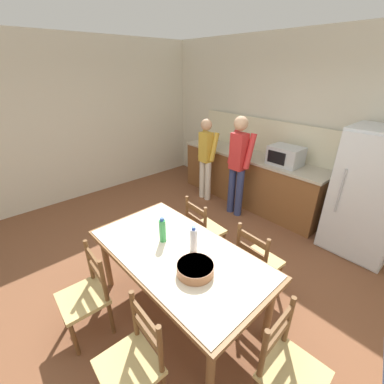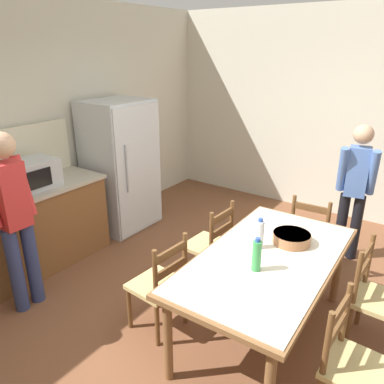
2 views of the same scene
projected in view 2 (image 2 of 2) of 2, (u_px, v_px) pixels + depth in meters
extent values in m
plane|color=brown|center=(215.00, 333.00, 3.29)|extent=(8.32, 8.32, 0.00)
cube|color=beige|center=(16.00, 132.00, 4.19)|extent=(6.52, 0.12, 2.90)
cube|color=beige|center=(340.00, 115.00, 5.24)|extent=(0.12, 5.20, 2.90)
cube|color=silver|center=(120.00, 166.00, 5.00)|extent=(0.83, 0.68, 1.73)
cube|color=silver|center=(140.00, 170.00, 4.81)|extent=(0.80, 0.02, 1.66)
cylinder|color=#A5AAB2|center=(127.00, 169.00, 4.57)|extent=(0.02, 0.02, 0.60)
cube|color=#B2B7BC|center=(32.00, 174.00, 3.96)|extent=(0.50, 0.38, 0.30)
cube|color=black|center=(38.00, 179.00, 3.81)|extent=(0.30, 0.01, 0.19)
cylinder|color=brown|center=(337.00, 269.00, 3.58)|extent=(0.07, 0.07, 0.73)
cylinder|color=brown|center=(168.00, 339.00, 2.71)|extent=(0.07, 0.07, 0.73)
cylinder|color=brown|center=(262.00, 246.00, 3.99)|extent=(0.07, 0.07, 0.73)
cube|color=brown|center=(268.00, 259.00, 3.01)|extent=(1.87, 1.03, 0.04)
cube|color=beige|center=(268.00, 257.00, 3.00)|extent=(1.79, 0.98, 0.01)
cylinder|color=green|center=(257.00, 256.00, 2.77)|extent=(0.07, 0.07, 0.24)
cylinder|color=#2D51B2|center=(258.00, 240.00, 2.73)|extent=(0.04, 0.04, 0.03)
cylinder|color=silver|center=(260.00, 235.00, 3.09)|extent=(0.07, 0.07, 0.24)
cylinder|color=#2D51B2|center=(261.00, 220.00, 3.04)|extent=(0.04, 0.04, 0.03)
cylinder|color=#9E6642|center=(292.00, 238.00, 3.19)|extent=(0.32, 0.32, 0.09)
cylinder|color=#9E6642|center=(292.00, 234.00, 3.18)|extent=(0.31, 0.31, 0.02)
cylinder|color=brown|center=(329.00, 250.00, 4.22)|extent=(0.04, 0.04, 0.41)
cylinder|color=brown|center=(298.00, 242.00, 4.39)|extent=(0.04, 0.04, 0.41)
cylinder|color=brown|center=(322.00, 264.00, 3.95)|extent=(0.04, 0.04, 0.41)
cylinder|color=brown|center=(289.00, 255.00, 4.13)|extent=(0.04, 0.04, 0.41)
cube|color=tan|center=(312.00, 234.00, 4.09)|extent=(0.42, 0.44, 0.04)
cylinder|color=brown|center=(328.00, 224.00, 3.78)|extent=(0.04, 0.04, 0.46)
cylinder|color=brown|center=(293.00, 216.00, 3.95)|extent=(0.04, 0.04, 0.46)
cube|color=brown|center=(311.00, 208.00, 3.82)|extent=(0.05, 0.36, 0.07)
cube|color=brown|center=(310.00, 221.00, 3.87)|extent=(0.05, 0.36, 0.07)
cylinder|color=brown|center=(336.00, 366.00, 2.68)|extent=(0.04, 0.04, 0.41)
cube|color=tan|center=(359.00, 370.00, 2.37)|extent=(0.44, 0.42, 0.04)
cylinder|color=brown|center=(327.00, 344.00, 2.25)|extent=(0.04, 0.04, 0.46)
cylinder|color=brown|center=(346.00, 312.00, 2.51)|extent=(0.04, 0.04, 0.46)
cube|color=brown|center=(340.00, 311.00, 2.33)|extent=(0.36, 0.04, 0.07)
cube|color=brown|center=(337.00, 330.00, 2.39)|extent=(0.36, 0.04, 0.07)
cylinder|color=brown|center=(348.00, 327.00, 3.06)|extent=(0.04, 0.04, 0.41)
cylinder|color=brown|center=(360.00, 305.00, 3.33)|extent=(0.04, 0.04, 0.41)
cube|color=tan|center=(381.00, 301.00, 3.01)|extent=(0.43, 0.42, 0.04)
cylinder|color=brown|center=(357.00, 278.00, 2.89)|extent=(0.04, 0.04, 0.46)
cylinder|color=brown|center=(369.00, 258.00, 3.15)|extent=(0.04, 0.04, 0.46)
cube|color=brown|center=(366.00, 254.00, 2.97)|extent=(0.36, 0.04, 0.07)
cube|color=brown|center=(363.00, 270.00, 3.03)|extent=(0.36, 0.04, 0.07)
cylinder|color=brown|center=(158.00, 289.00, 3.54)|extent=(0.04, 0.04, 0.41)
cylinder|color=brown|center=(129.00, 308.00, 3.28)|extent=(0.04, 0.04, 0.41)
cylinder|color=brown|center=(185.00, 303.00, 3.34)|extent=(0.04, 0.04, 0.41)
cylinder|color=brown|center=(157.00, 325.00, 3.08)|extent=(0.04, 0.04, 0.41)
cube|color=tan|center=(157.00, 284.00, 3.23)|extent=(0.45, 0.43, 0.04)
cylinder|color=brown|center=(185.00, 257.00, 3.17)|extent=(0.04, 0.04, 0.46)
cylinder|color=brown|center=(155.00, 276.00, 2.91)|extent=(0.04, 0.04, 0.46)
cube|color=brown|center=(170.00, 253.00, 2.99)|extent=(0.36, 0.05, 0.07)
cube|color=brown|center=(171.00, 269.00, 3.05)|extent=(0.36, 0.05, 0.07)
cylinder|color=brown|center=(204.00, 252.00, 4.18)|extent=(0.04, 0.04, 0.41)
cylinder|color=brown|center=(184.00, 266.00, 3.92)|extent=(0.04, 0.04, 0.41)
cylinder|color=brown|center=(230.00, 262.00, 3.99)|extent=(0.04, 0.04, 0.41)
cylinder|color=brown|center=(210.00, 277.00, 3.72)|extent=(0.04, 0.04, 0.41)
cube|color=tan|center=(207.00, 245.00, 3.87)|extent=(0.44, 0.42, 0.04)
cylinder|color=brown|center=(232.00, 222.00, 3.82)|extent=(0.04, 0.04, 0.46)
cylinder|color=brown|center=(211.00, 235.00, 3.55)|extent=(0.04, 0.04, 0.46)
cube|color=brown|center=(222.00, 216.00, 3.64)|extent=(0.36, 0.04, 0.07)
cube|color=brown|center=(222.00, 230.00, 3.69)|extent=(0.36, 0.04, 0.07)
cylinder|color=navy|center=(16.00, 271.00, 3.44)|extent=(0.13, 0.13, 0.84)
cylinder|color=navy|center=(32.00, 263.00, 3.57)|extent=(0.13, 0.13, 0.84)
cube|color=red|center=(11.00, 195.00, 3.25)|extent=(0.24, 0.19, 0.60)
sphere|color=tan|center=(1.00, 145.00, 3.08)|extent=(0.22, 0.22, 0.22)
cylinder|color=red|center=(23.00, 186.00, 3.40)|extent=(0.09, 0.23, 0.57)
cylinder|color=black|center=(355.00, 228.00, 4.33)|extent=(0.12, 0.12, 0.79)
cylinder|color=black|center=(341.00, 225.00, 4.39)|extent=(0.12, 0.12, 0.79)
cube|color=#5175BC|center=(357.00, 172.00, 4.11)|extent=(0.22, 0.25, 0.56)
sphere|color=tan|center=(364.00, 134.00, 3.96)|extent=(0.21, 0.21, 0.21)
cylinder|color=#5175BC|center=(373.00, 173.00, 3.99)|extent=(0.23, 0.13, 0.53)
cylinder|color=#5175BC|center=(342.00, 169.00, 4.11)|extent=(0.23, 0.13, 0.53)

